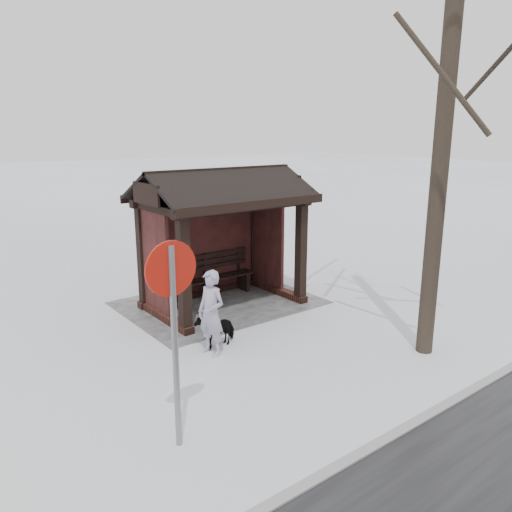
{
  "coord_description": "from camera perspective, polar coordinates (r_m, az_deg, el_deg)",
  "views": [
    {
      "loc": [
        5.95,
        8.93,
        3.84
      ],
      "look_at": [
        -0.3,
        0.8,
        1.27
      ],
      "focal_mm": 35.0,
      "sensor_mm": 36.0,
      "label": 1
    }
  ],
  "objects": [
    {
      "name": "ground",
      "position": [
        11.4,
        -3.66,
        -5.64
      ],
      "size": [
        120.0,
        120.0,
        0.0
      ],
      "primitive_type": "plane",
      "color": "white",
      "rests_on": "ground"
    },
    {
      "name": "kerb",
      "position": [
        7.86,
        20.32,
        -16.04
      ],
      "size": [
        120.0,
        0.15,
        0.06
      ],
      "primitive_type": "cube",
      "color": "gray",
      "rests_on": "ground"
    },
    {
      "name": "trampled_patch",
      "position": [
        11.55,
        -4.22,
        -5.33
      ],
      "size": [
        4.2,
        3.2,
        0.02
      ],
      "primitive_type": "cube",
      "color": "gray",
      "rests_on": "ground"
    },
    {
      "name": "bus_shelter",
      "position": [
        10.99,
        -4.3,
        5.28
      ],
      "size": [
        3.6,
        2.4,
        3.09
      ],
      "color": "#321A12",
      "rests_on": "ground"
    },
    {
      "name": "pedestrian",
      "position": [
        8.77,
        -5.14,
        -6.52
      ],
      "size": [
        0.49,
        0.63,
        1.53
      ],
      "primitive_type": "imported",
      "rotation": [
        0.0,
        0.0,
        1.81
      ],
      "color": "#A499B3",
      "rests_on": "ground"
    },
    {
      "name": "dog",
      "position": [
        9.26,
        -4.63,
        -8.34
      ],
      "size": [
        0.78,
        0.42,
        0.63
      ],
      "primitive_type": "imported",
      "rotation": [
        0.0,
        0.0,
        1.69
      ],
      "color": "black",
      "rests_on": "ground"
    },
    {
      "name": "road_sign",
      "position": [
        5.97,
        -9.5,
        -5.42
      ],
      "size": [
        0.67,
        0.11,
        2.63
      ],
      "rotation": [
        0.0,
        0.0,
        0.05
      ],
      "color": "gray",
      "rests_on": "ground"
    }
  ]
}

